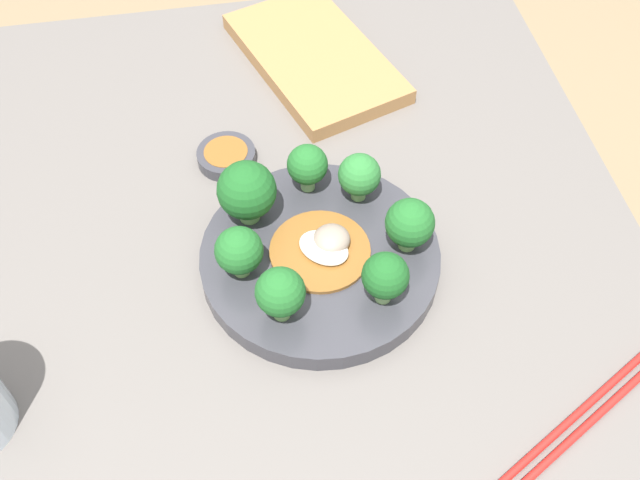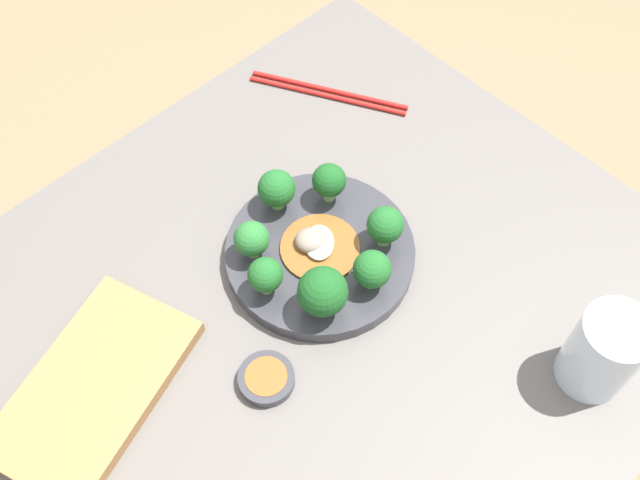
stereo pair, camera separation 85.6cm
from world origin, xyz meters
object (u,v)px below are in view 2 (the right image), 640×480
broccoli_southwest (323,292)px  stirfry_center (317,244)px  chopsticks (328,93)px  broccoli_southeast (387,227)px  broccoli_west (265,275)px  broccoli_northeast (329,181)px  cutting_board (94,388)px  broccoli_north (277,189)px  broccoli_northwest (252,239)px  sauce_dish (266,378)px  broccoli_south (372,270)px  plate (320,253)px  drinking_glass (603,352)px

broccoli_southwest → stirfry_center: 0.09m
chopsticks → broccoli_southeast: bearing=-119.6°
broccoli_southeast → broccoli_west: 0.16m
broccoli_southwest → chopsticks: (0.26, 0.26, -0.06)m
stirfry_center → broccoli_northeast: bearing=34.6°
stirfry_center → broccoli_west: bearing=-178.3°
cutting_board → broccoli_north: bearing=6.9°
broccoli_north → broccoli_west: (-0.09, -0.08, -0.00)m
chopsticks → broccoli_northeast: bearing=-133.9°
broccoli_northwest → broccoli_northeast: broccoli_northeast is taller
broccoli_north → cutting_board: (-0.32, -0.04, -0.05)m
broccoli_southwest → stirfry_center: (0.06, 0.07, -0.03)m
broccoli_west → sauce_dish: bearing=-132.5°
broccoli_southwest → broccoli_northwest: 0.12m
broccoli_southwest → broccoli_northeast: bearing=43.2°
broccoli_north → broccoli_south: size_ratio=1.05×
broccoli_southeast → broccoli_north: bearing=112.8°
broccoli_north → sauce_dish: broccoli_north is taller
broccoli_northwest → broccoli_west: same height
broccoli_west → plate: bearing=-1.5°
plate → broccoli_southeast: bearing=-38.4°
broccoli_south → cutting_board: size_ratio=0.21×
broccoli_southeast → chopsticks: broccoli_southeast is taller
plate → broccoli_north: bearing=85.4°
drinking_glass → broccoli_west: bearing=121.4°
broccoli_northeast → drinking_glass: drinking_glass is taller
plate → broccoli_southwest: broccoli_southwest is taller
broccoli_south → chopsticks: (0.20, 0.28, -0.05)m
broccoli_west → drinking_glass: (0.20, -0.33, 0.00)m
plate → broccoli_southeast: (0.07, -0.05, 0.05)m
plate → broccoli_south: bearing=-83.1°
broccoli_north → broccoli_northeast: 0.07m
stirfry_center → chopsticks: (0.21, 0.19, -0.03)m
plate → broccoli_northwest: (-0.07, 0.05, 0.04)m
chopsticks → broccoli_south: bearing=-125.4°
broccoli_north → broccoli_west: size_ratio=1.08×
broccoli_southeast → stirfry_center: broccoli_southeast is taller
broccoli_northeast → sauce_dish: 0.26m
broccoli_northeast → stirfry_center: broccoli_northeast is taller
broccoli_northwest → plate: bearing=-38.8°
broccoli_north → broccoli_northeast: broccoli_north is taller
broccoli_northeast → chopsticks: broccoli_northeast is taller
broccoli_southeast → chopsticks: bearing=60.4°
broccoli_southwest → cutting_board: (-0.25, 0.11, -0.05)m
broccoli_northeast → broccoli_west: bearing=-162.6°
sauce_dish → plate: bearing=26.0°
broccoli_northwest → broccoli_west: 0.05m
plate → broccoli_southwest: (-0.06, -0.06, 0.05)m
broccoli_southwest → broccoli_southeast: bearing=5.6°
broccoli_northeast → cutting_board: broccoli_northeast is taller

